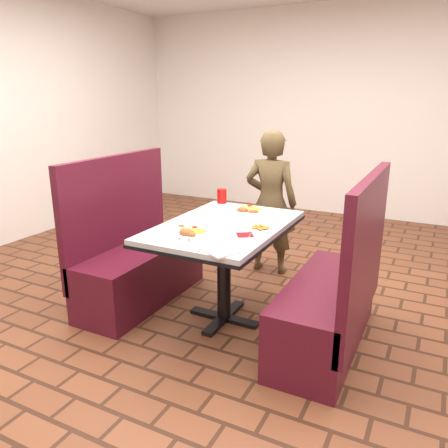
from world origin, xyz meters
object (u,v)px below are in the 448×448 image
at_px(far_dinner_plate, 249,209).
at_px(plantain_plate, 260,228).
at_px(booth_bench_right, 333,301).
at_px(diner_person, 271,203).
at_px(near_dinner_plate, 191,231).
at_px(red_tumbler, 222,196).
at_px(booth_bench_left, 137,261).
at_px(dining_table, 224,237).

distance_m(far_dinner_plate, plantain_plate, 0.48).
relative_size(booth_bench_right, far_dinner_plate, 4.39).
height_order(diner_person, plantain_plate, diner_person).
xyz_separation_m(diner_person, far_dinner_plate, (0.08, -0.68, 0.11)).
distance_m(booth_bench_right, far_dinner_plate, 0.97).
height_order(booth_bench_right, near_dinner_plate, booth_bench_right).
bearing_deg(booth_bench_right, red_tumbler, 153.10).
bearing_deg(booth_bench_left, diner_person, 55.18).
height_order(far_dinner_plate, red_tumbler, red_tumbler).
bearing_deg(booth_bench_right, booth_bench_left, 180.00).
xyz_separation_m(booth_bench_left, plantain_plate, (1.08, -0.02, 0.43)).
bearing_deg(plantain_plate, booth_bench_right, 1.81).
distance_m(near_dinner_plate, plantain_plate, 0.47).
xyz_separation_m(dining_table, red_tumbler, (-0.30, 0.56, 0.16)).
xyz_separation_m(booth_bench_right, far_dinner_plate, (-0.77, 0.38, 0.45)).
bearing_deg(near_dinner_plate, plantain_plate, 39.76).
height_order(diner_person, far_dinner_plate, diner_person).
xyz_separation_m(dining_table, booth_bench_right, (0.80, 0.00, -0.32)).
bearing_deg(diner_person, red_tumbler, 58.83).
bearing_deg(plantain_plate, near_dinner_plate, -140.24).
relative_size(booth_bench_right, red_tumbler, 10.06).
relative_size(diner_person, plantain_plate, 7.41).
distance_m(dining_table, diner_person, 1.07).
distance_m(far_dinner_plate, red_tumbler, 0.37).
relative_size(far_dinner_plate, plantain_plate, 1.51).
bearing_deg(plantain_plate, dining_table, 176.72).
height_order(dining_table, far_dinner_plate, far_dinner_plate).
distance_m(dining_table, near_dinner_plate, 0.35).
relative_size(booth_bench_right, diner_person, 0.90).
xyz_separation_m(booth_bench_left, far_dinner_plate, (0.82, 0.38, 0.45)).
bearing_deg(near_dinner_plate, diner_person, 89.14).
bearing_deg(far_dinner_plate, booth_bench_right, -26.35).
bearing_deg(diner_person, dining_table, 87.91).
xyz_separation_m(plantain_plate, red_tumbler, (-0.59, 0.58, 0.05)).
bearing_deg(booth_bench_right, dining_table, 180.00).
xyz_separation_m(booth_bench_right, plantain_plate, (-0.51, -0.02, 0.43)).
relative_size(dining_table, booth_bench_right, 1.01).
height_order(booth_bench_left, far_dinner_plate, booth_bench_left).
bearing_deg(booth_bench_left, near_dinner_plate, -23.70).
xyz_separation_m(booth_bench_left, booth_bench_right, (1.60, 0.00, 0.00)).
distance_m(booth_bench_left, near_dinner_plate, 0.91).
bearing_deg(dining_table, diner_person, 93.02).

